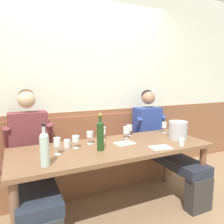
% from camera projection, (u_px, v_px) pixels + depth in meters
% --- Properties ---
extents(ground_plane, '(6.80, 6.80, 0.02)m').
position_uv_depth(ground_plane, '(121.00, 221.00, 2.19)').
color(ground_plane, '#947251').
rests_on(ground_plane, ground).
extents(room_wall_back, '(6.80, 0.08, 2.80)m').
position_uv_depth(room_wall_back, '(85.00, 82.00, 2.95)').
color(room_wall_back, silver).
rests_on(room_wall_back, ground).
extents(wood_wainscot_panel, '(6.80, 0.03, 1.00)m').
position_uv_depth(wood_wainscot_panel, '(88.00, 145.00, 3.04)').
color(wood_wainscot_panel, brown).
rests_on(wood_wainscot_panel, ground).
extents(wall_bench, '(2.37, 0.42, 0.94)m').
position_uv_depth(wall_bench, '(93.00, 165.00, 2.88)').
color(wall_bench, brown).
rests_on(wall_bench, ground).
extents(dining_table, '(2.07, 0.77, 0.74)m').
position_uv_depth(dining_table, '(113.00, 154.00, 2.25)').
color(dining_table, brown).
rests_on(dining_table, ground).
extents(person_center_right_seat, '(0.53, 1.19, 1.33)m').
position_uv_depth(person_center_right_seat, '(32.00, 158.00, 2.20)').
color(person_center_right_seat, '#333837').
rests_on(person_center_right_seat, ground).
extents(person_left_seat, '(0.48, 1.21, 1.29)m').
position_uv_depth(person_left_seat, '(160.00, 139.00, 2.90)').
color(person_left_seat, '#343030').
rests_on(person_left_seat, ground).
extents(ice_bucket, '(0.21, 0.21, 0.21)m').
position_uv_depth(ice_bucket, '(178.00, 130.00, 2.49)').
color(ice_bucket, '#B2B1B7').
rests_on(ice_bucket, dining_table).
extents(wine_bottle_clear_water, '(0.07, 0.07, 0.35)m').
position_uv_depth(wine_bottle_clear_water, '(45.00, 148.00, 1.70)').
color(wine_bottle_clear_water, '#B4CABD').
rests_on(wine_bottle_clear_water, dining_table).
extents(wine_bottle_amber_mid, '(0.07, 0.07, 0.37)m').
position_uv_depth(wine_bottle_amber_mid, '(100.00, 134.00, 2.08)').
color(wine_bottle_amber_mid, '#203F1A').
rests_on(wine_bottle_amber_mid, dining_table).
extents(wine_glass_by_bottle, '(0.07, 0.07, 0.14)m').
position_uv_depth(wine_glass_by_bottle, '(90.00, 135.00, 2.29)').
color(wine_glass_by_bottle, silver).
rests_on(wine_glass_by_bottle, dining_table).
extents(wine_glass_mid_left, '(0.07, 0.07, 0.16)m').
position_uv_depth(wine_glass_mid_left, '(57.00, 143.00, 1.97)').
color(wine_glass_mid_left, silver).
rests_on(wine_glass_mid_left, dining_table).
extents(wine_glass_center_front, '(0.06, 0.06, 0.14)m').
position_uv_depth(wine_glass_center_front, '(164.00, 126.00, 2.79)').
color(wine_glass_center_front, silver).
rests_on(wine_glass_center_front, dining_table).
extents(wine_glass_right_end, '(0.08, 0.08, 0.14)m').
position_uv_depth(wine_glass_right_end, '(126.00, 130.00, 2.50)').
color(wine_glass_right_end, silver).
rests_on(wine_glass_right_end, dining_table).
extents(wine_glass_left_end, '(0.07, 0.07, 0.14)m').
position_uv_depth(wine_glass_left_end, '(129.00, 129.00, 2.63)').
color(wine_glass_left_end, silver).
rests_on(wine_glass_left_end, dining_table).
extents(wine_glass_near_bucket, '(0.08, 0.08, 0.14)m').
position_uv_depth(wine_glass_near_bucket, '(102.00, 131.00, 2.47)').
color(wine_glass_near_bucket, silver).
rests_on(wine_glass_near_bucket, dining_table).
extents(wine_glass_mid_right, '(0.07, 0.07, 0.13)m').
position_uv_depth(wine_glass_mid_right, '(76.00, 139.00, 2.16)').
color(wine_glass_mid_right, silver).
rests_on(wine_glass_mid_right, dining_table).
extents(water_tumbler_left, '(0.06, 0.06, 0.08)m').
position_uv_depth(water_tumbler_left, '(182.00, 142.00, 2.24)').
color(water_tumbler_left, silver).
rests_on(water_tumbler_left, dining_table).
extents(water_tumbler_center, '(0.07, 0.07, 0.08)m').
position_uv_depth(water_tumbler_center, '(67.00, 144.00, 2.18)').
color(water_tumbler_center, silver).
rests_on(water_tumbler_center, dining_table).
extents(tasting_sheet_left_guest, '(0.22, 0.17, 0.00)m').
position_uv_depth(tasting_sheet_left_guest, '(125.00, 143.00, 2.33)').
color(tasting_sheet_left_guest, white).
rests_on(tasting_sheet_left_guest, dining_table).
extents(tasting_sheet_right_guest, '(0.23, 0.18, 0.00)m').
position_uv_depth(tasting_sheet_right_guest, '(161.00, 147.00, 2.19)').
color(tasting_sheet_right_guest, white).
rests_on(tasting_sheet_right_guest, dining_table).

